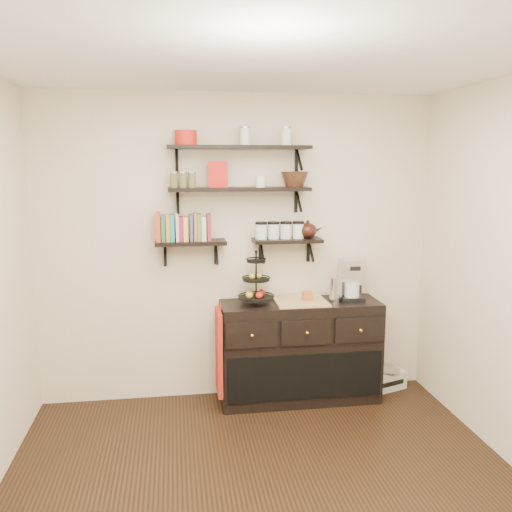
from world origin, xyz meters
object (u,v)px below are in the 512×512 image
at_px(sideboard, 300,351).
at_px(fruit_stand, 256,286).
at_px(radio, 388,379).
at_px(coffee_maker, 351,280).

distance_m(sideboard, fruit_stand, 0.72).
relative_size(fruit_stand, radio, 1.26).
height_order(coffee_maker, radio, coffee_maker).
height_order(sideboard, coffee_maker, coffee_maker).
bearing_deg(coffee_maker, sideboard, -176.99).
distance_m(sideboard, radio, 0.95).
distance_m(fruit_stand, coffee_maker, 0.85).
bearing_deg(radio, coffee_maker, 168.77).
distance_m(fruit_stand, radio, 1.60).
bearing_deg(fruit_stand, coffee_maker, 1.51).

